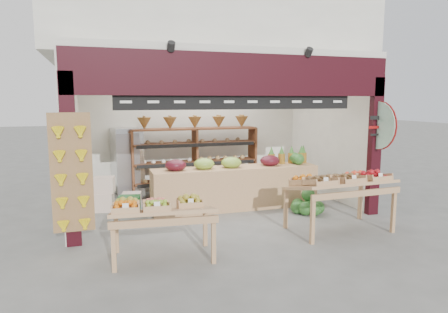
% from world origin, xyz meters
% --- Properties ---
extents(ground, '(60.00, 60.00, 0.00)m').
position_xyz_m(ground, '(0.00, 0.00, 0.00)').
color(ground, slate).
rests_on(ground, ground).
extents(shop_structure, '(6.36, 5.12, 5.40)m').
position_xyz_m(shop_structure, '(0.00, 1.61, 3.92)').
color(shop_structure, silver).
rests_on(shop_structure, ground).
extents(banana_board, '(0.60, 0.15, 1.80)m').
position_xyz_m(banana_board, '(-2.73, -1.17, 1.12)').
color(banana_board, '#916642').
rests_on(banana_board, ground).
extents(gift_sign, '(0.04, 0.93, 0.92)m').
position_xyz_m(gift_sign, '(2.75, -1.15, 1.75)').
color(gift_sign, '#A9D5BC').
rests_on(gift_sign, ground).
extents(back_shelving, '(2.98, 0.49, 1.84)m').
position_xyz_m(back_shelving, '(-0.13, 1.69, 1.14)').
color(back_shelving, brown).
rests_on(back_shelving, ground).
extents(refrigerator, '(0.72, 0.72, 1.60)m').
position_xyz_m(refrigerator, '(-1.69, 1.89, 0.80)').
color(refrigerator, silver).
rests_on(refrigerator, ground).
extents(cardboard_stack, '(1.07, 0.77, 0.69)m').
position_xyz_m(cardboard_stack, '(-2.04, 0.81, 0.25)').
color(cardboard_stack, silver).
rests_on(cardboard_stack, ground).
extents(mid_counter, '(3.45, 0.72, 1.08)m').
position_xyz_m(mid_counter, '(0.34, 0.20, 0.47)').
color(mid_counter, tan).
rests_on(mid_counter, ground).
extents(display_table_left, '(1.52, 0.95, 0.94)m').
position_xyz_m(display_table_left, '(-1.61, -1.95, 0.72)').
color(display_table_left, tan).
rests_on(display_table_left, ground).
extents(display_table_right, '(1.74, 1.01, 1.08)m').
position_xyz_m(display_table_right, '(1.55, -1.71, 0.85)').
color(display_table_right, tan).
rests_on(display_table_right, ground).
extents(watermelon_pile, '(0.65, 0.65, 0.51)m').
position_xyz_m(watermelon_pile, '(1.57, -0.63, 0.17)').
color(watermelon_pile, '#194B1A').
rests_on(watermelon_pile, ground).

